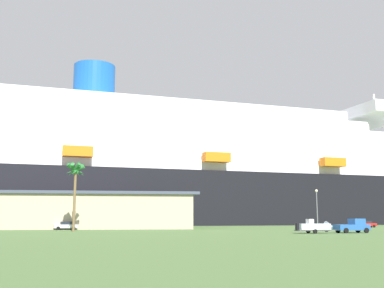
{
  "coord_description": "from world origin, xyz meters",
  "views": [
    {
      "loc": [
        -22.83,
        -83.64,
        2.33
      ],
      "look_at": [
        1.4,
        31.47,
        20.82
      ],
      "focal_mm": 43.99,
      "sensor_mm": 36.0,
      "label": 1
    }
  ],
  "objects_px": {
    "parked_car_red_hatchback": "(366,224)",
    "street_lamp": "(317,203)",
    "palm_tree": "(76,174)",
    "pickup_truck": "(353,226)",
    "small_boat_on_trailer": "(317,227)",
    "parked_car_silver_sedan": "(66,225)",
    "cruise_ship": "(200,177)"
  },
  "relations": [
    {
      "from": "small_boat_on_trailer",
      "to": "parked_car_red_hatchback",
      "type": "height_order",
      "value": "small_boat_on_trailer"
    },
    {
      "from": "street_lamp",
      "to": "parked_car_silver_sedan",
      "type": "relative_size",
      "value": 1.71
    },
    {
      "from": "parked_car_red_hatchback",
      "to": "palm_tree",
      "type": "bearing_deg",
      "value": -164.48
    },
    {
      "from": "street_lamp",
      "to": "small_boat_on_trailer",
      "type": "bearing_deg",
      "value": -117.13
    },
    {
      "from": "small_boat_on_trailer",
      "to": "palm_tree",
      "type": "height_order",
      "value": "palm_tree"
    },
    {
      "from": "street_lamp",
      "to": "parked_car_silver_sedan",
      "type": "bearing_deg",
      "value": 169.84
    },
    {
      "from": "cruise_ship",
      "to": "parked_car_red_hatchback",
      "type": "xyz_separation_m",
      "value": [
        30.23,
        -49.07,
        -15.16
      ]
    },
    {
      "from": "cruise_ship",
      "to": "parked_car_red_hatchback",
      "type": "height_order",
      "value": "cruise_ship"
    },
    {
      "from": "small_boat_on_trailer",
      "to": "palm_tree",
      "type": "bearing_deg",
      "value": 152.58
    },
    {
      "from": "cruise_ship",
      "to": "parked_car_red_hatchback",
      "type": "distance_m",
      "value": 59.6
    },
    {
      "from": "small_boat_on_trailer",
      "to": "parked_car_silver_sedan",
      "type": "bearing_deg",
      "value": 142.2
    },
    {
      "from": "pickup_truck",
      "to": "palm_tree",
      "type": "bearing_deg",
      "value": 157.16
    },
    {
      "from": "street_lamp",
      "to": "parked_car_silver_sedan",
      "type": "distance_m",
      "value": 49.95
    },
    {
      "from": "small_boat_on_trailer",
      "to": "pickup_truck",
      "type": "bearing_deg",
      "value": 7.02
    },
    {
      "from": "street_lamp",
      "to": "parked_car_red_hatchback",
      "type": "height_order",
      "value": "street_lamp"
    },
    {
      "from": "palm_tree",
      "to": "parked_car_red_hatchback",
      "type": "xyz_separation_m",
      "value": [
        68.43,
        19.0,
        -9.14
      ]
    },
    {
      "from": "cruise_ship",
      "to": "small_boat_on_trailer",
      "type": "height_order",
      "value": "cruise_ship"
    },
    {
      "from": "parked_car_red_hatchback",
      "to": "street_lamp",
      "type": "bearing_deg",
      "value": -141.47
    },
    {
      "from": "pickup_truck",
      "to": "small_boat_on_trailer",
      "type": "bearing_deg",
      "value": -172.98
    },
    {
      "from": "pickup_truck",
      "to": "parked_car_red_hatchback",
      "type": "bearing_deg",
      "value": 55.47
    },
    {
      "from": "pickup_truck",
      "to": "palm_tree",
      "type": "height_order",
      "value": "palm_tree"
    },
    {
      "from": "palm_tree",
      "to": "parked_car_silver_sedan",
      "type": "distance_m",
      "value": 14.27
    },
    {
      "from": "parked_car_silver_sedan",
      "to": "parked_car_red_hatchback",
      "type": "bearing_deg",
      "value": 6.65
    },
    {
      "from": "pickup_truck",
      "to": "palm_tree",
      "type": "xyz_separation_m",
      "value": [
        -42.92,
        18.08,
        8.93
      ]
    },
    {
      "from": "small_boat_on_trailer",
      "to": "parked_car_silver_sedan",
      "type": "distance_m",
      "value": 48.43
    },
    {
      "from": "pickup_truck",
      "to": "parked_car_silver_sedan",
      "type": "xyz_separation_m",
      "value": [
        -44.78,
        28.88,
        -0.21
      ]
    },
    {
      "from": "palm_tree",
      "to": "parked_car_silver_sedan",
      "type": "relative_size",
      "value": 2.57
    },
    {
      "from": "cruise_ship",
      "to": "parked_car_silver_sedan",
      "type": "bearing_deg",
      "value": -124.98
    },
    {
      "from": "cruise_ship",
      "to": "parked_car_silver_sedan",
      "type": "xyz_separation_m",
      "value": [
        -40.06,
        -57.26,
        -15.16
      ]
    },
    {
      "from": "small_boat_on_trailer",
      "to": "palm_tree",
      "type": "distance_m",
      "value": 41.99
    },
    {
      "from": "small_boat_on_trailer",
      "to": "parked_car_silver_sedan",
      "type": "height_order",
      "value": "small_boat_on_trailer"
    },
    {
      "from": "small_boat_on_trailer",
      "to": "street_lamp",
      "type": "height_order",
      "value": "street_lamp"
    }
  ]
}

